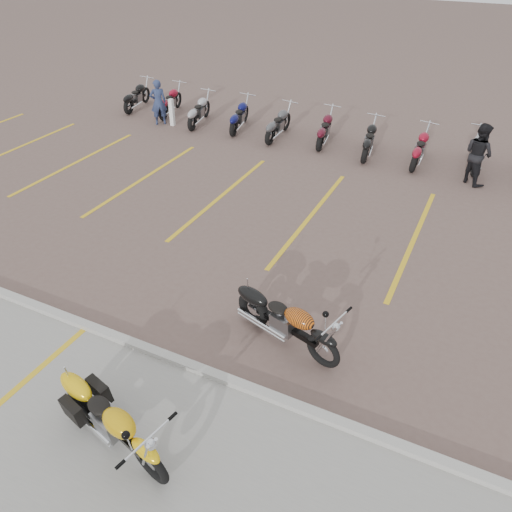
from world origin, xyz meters
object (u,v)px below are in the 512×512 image
Objects in this scene: person_a at (158,102)px; bollard at (172,112)px; flame_cruiser at (285,321)px; person_b at (478,154)px; yellow_cruiser at (113,420)px.

bollard is (0.52, 0.08, -0.34)m from person_a.
person_b is (2.32, 8.70, 0.42)m from flame_cruiser.
person_a is 11.37m from person_b.
person_b is 1.81× the size of bollard.
person_b is at bearing -1.37° from bollard.
yellow_cruiser is at bearing 113.08° from person_b.
person_a is at bearing 152.43° from flame_cruiser.
yellow_cruiser is 1.29× the size of person_b.
yellow_cruiser reaches higher than flame_cruiser.
person_a is at bearing 39.70° from person_b.
person_b is 10.86m from bollard.
flame_cruiser is at bearing -46.42° from bollard.
person_a is 0.92× the size of person_b.
flame_cruiser is (1.40, 3.08, -0.01)m from yellow_cruiser.
bollard is at bearing 150.49° from flame_cruiser.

